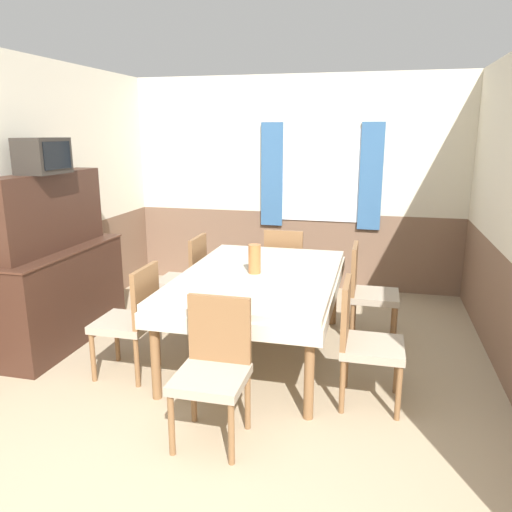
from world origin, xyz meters
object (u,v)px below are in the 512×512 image
chair_left_far (187,276)px  chair_head_window (285,266)px  sideboard (58,273)px  chair_left_near (132,317)px  dining_table (259,284)px  chair_right_far (367,289)px  vase (255,259)px  chair_head_near (214,365)px  chair_right_near (363,339)px  tv (43,156)px

chair_left_far → chair_head_window: size_ratio=1.00×
chair_left_far → sideboard: 1.22m
chair_left_far → chair_left_near: bearing=-180.0°
chair_left_far → chair_head_window: 1.12m
chair_head_window → dining_table: bearing=-90.0°
chair_left_far → chair_right_far: (1.81, 0.00, 0.00)m
chair_left_near → vase: bearing=-56.0°
dining_table → chair_left_far: bearing=146.8°
chair_head_near → chair_left_near: same height
chair_right_near → vase: 1.18m
sideboard → chair_right_far: bearing=14.8°
chair_left_near → chair_right_far: 2.17m
chair_left_far → chair_head_window: same height
dining_table → chair_right_near: size_ratio=2.19×
chair_right_far → tv: (-2.74, -0.83, 1.24)m
chair_right_far → chair_head_window: bearing=-125.8°
tv → chair_head_near: bearing=-28.8°
chair_right_near → vase: size_ratio=3.66×
sideboard → chair_right_near: bearing=-9.2°
chair_right_near → chair_left_near: bearing=-90.0°
chair_left_near → vase: 1.12m
chair_right_near → vase: (-0.95, 0.59, 0.39)m
chair_head_window → chair_left_near: bearing=-116.2°
chair_right_far → chair_left_near: bearing=-56.8°
chair_left_near → chair_right_far: size_ratio=1.00×
chair_left_near → tv: tv is taller
chair_head_near → chair_left_near: (-0.91, 0.65, 0.00)m
chair_head_window → tv: bearing=-141.0°
chair_left_far → vase: bearing=-124.7°
chair_left_near → chair_right_far: (1.81, 1.18, 0.00)m
vase → tv: bearing=-172.7°
vase → chair_head_near: bearing=-88.2°
chair_head_near → chair_right_near: (0.91, 0.65, 0.00)m
chair_left_near → sideboard: (-0.97, 0.45, 0.17)m
tv → vase: 2.00m
sideboard → tv: tv is taller
vase → chair_left_far: bearing=145.3°
chair_left_near → chair_head_window: bearing=-26.2°
dining_table → chair_left_far: chair_left_far is taller
dining_table → vase: size_ratio=8.01×
chair_left_near → chair_head_window: size_ratio=1.00×
dining_table → chair_right_near: 1.09m
chair_head_window → chair_left_far: bearing=-144.2°
chair_left_near → chair_right_near: 1.81m
dining_table → chair_head_near: 1.26m
chair_right_near → vase: bearing=-121.7°
dining_table → tv: (-1.84, -0.24, 1.08)m
dining_table → chair_right_far: size_ratio=2.19×
chair_head_near → chair_left_near: bearing=-35.8°
chair_head_near → chair_head_window: bearing=-90.0°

